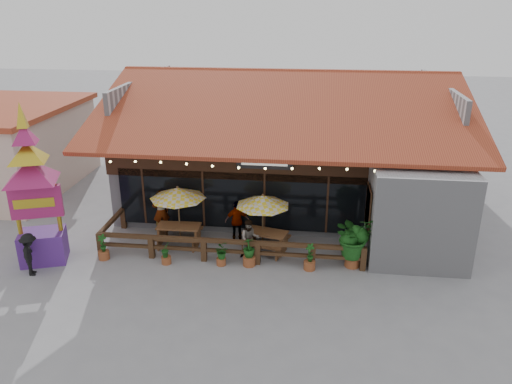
# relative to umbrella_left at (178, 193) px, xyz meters

# --- Properties ---
(ground) EXTENTS (100.00, 100.00, 0.00)m
(ground) POSITION_rel_umbrella_left_xyz_m (3.81, -1.00, -2.05)
(ground) COLOR gray
(ground) RESTS_ON ground
(restaurant_building) EXTENTS (15.50, 14.73, 6.09)m
(restaurant_building) POSITION_rel_umbrella_left_xyz_m (4.07, 5.61, 0.16)
(restaurant_building) COLOR #ADACB1
(restaurant_building) RESTS_ON ground
(patio_railing) EXTENTS (10.00, 2.60, 0.92)m
(patio_railing) POSITION_rel_umbrella_left_xyz_m (1.55, -1.27, -1.43)
(patio_railing) COLOR #49301A
(patio_railing) RESTS_ON ground
(umbrella_left) EXTENTS (2.53, 2.53, 2.35)m
(umbrella_left) POSITION_rel_umbrella_left_xyz_m (0.00, 0.00, 0.00)
(umbrella_left) COLOR brown
(umbrella_left) RESTS_ON ground
(umbrella_right) EXTENTS (2.78, 2.78, 2.23)m
(umbrella_right) POSITION_rel_umbrella_left_xyz_m (3.34, -0.13, -0.10)
(umbrella_right) COLOR brown
(umbrella_right) RESTS_ON ground
(picnic_table_left) EXTENTS (1.72, 1.50, 0.81)m
(picnic_table_left) POSITION_rel_umbrella_left_xyz_m (0.04, -0.29, -1.50)
(picnic_table_left) COLOR brown
(picnic_table_left) RESTS_ON ground
(picnic_table_right) EXTENTS (1.96, 1.79, 0.80)m
(picnic_table_right) POSITION_rel_umbrella_left_xyz_m (3.48, -0.40, -1.51)
(picnic_table_right) COLOR brown
(picnic_table_right) RESTS_ON ground
(thai_sign_tower) EXTENTS (3.00, 3.00, 6.39)m
(thai_sign_tower) POSITION_rel_umbrella_left_xyz_m (-4.57, -2.20, 1.33)
(thai_sign_tower) COLOR #50227E
(thai_sign_tower) RESTS_ON ground
(tropical_plant) EXTENTS (1.89, 1.80, 2.04)m
(tropical_plant) POSITION_rel_umbrella_left_xyz_m (6.75, -1.26, -0.88)
(tropical_plant) COLOR brown
(tropical_plant) RESTS_ON ground
(diner_a) EXTENTS (0.80, 0.68, 1.86)m
(diner_a) POSITION_rel_umbrella_left_xyz_m (-0.96, 0.70, -1.12)
(diner_a) COLOR #371C11
(diner_a) RESTS_ON ground
(diner_b) EXTENTS (0.84, 0.72, 1.51)m
(diner_b) POSITION_rel_umbrella_left_xyz_m (2.95, -1.00, -1.29)
(diner_b) COLOR #371C11
(diner_b) RESTS_ON ground
(diner_c) EXTENTS (1.03, 0.58, 1.65)m
(diner_c) POSITION_rel_umbrella_left_xyz_m (2.26, 0.39, -1.22)
(diner_c) COLOR #371C11
(diner_c) RESTS_ON ground
(pedestrian) EXTENTS (0.91, 1.15, 1.57)m
(pedestrian) POSITION_rel_umbrella_left_xyz_m (-4.50, -3.18, -1.26)
(pedestrian) COLOR black
(pedestrian) RESTS_ON ground
(planter_a) EXTENTS (0.41, 0.41, 1.00)m
(planter_a) POSITION_rel_umbrella_left_xyz_m (-2.45, -1.82, -1.63)
(planter_a) COLOR brown
(planter_a) RESTS_ON ground
(planter_b) EXTENTS (0.38, 0.41, 0.88)m
(planter_b) POSITION_rel_umbrella_left_xyz_m (-0.03, -1.89, -1.65)
(planter_b) COLOR brown
(planter_b) RESTS_ON ground
(planter_c) EXTENTS (0.67, 0.68, 0.85)m
(planter_c) POSITION_rel_umbrella_left_xyz_m (1.99, -1.74, -1.57)
(planter_c) COLOR brown
(planter_c) RESTS_ON ground
(planter_d) EXTENTS (0.55, 0.55, 1.11)m
(planter_d) POSITION_rel_umbrella_left_xyz_m (3.01, -1.66, -1.52)
(planter_d) COLOR brown
(planter_d) RESTS_ON ground
(planter_e) EXTENTS (0.43, 0.43, 1.03)m
(planter_e) POSITION_rel_umbrella_left_xyz_m (5.21, -1.68, -1.62)
(planter_e) COLOR brown
(planter_e) RESTS_ON ground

